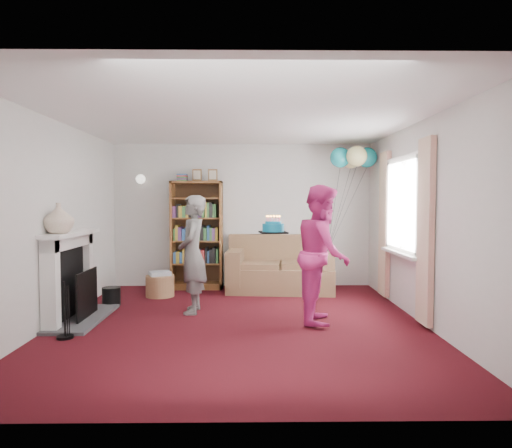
{
  "coord_description": "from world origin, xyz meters",
  "views": [
    {
      "loc": [
        0.13,
        -5.54,
        1.52
      ],
      "look_at": [
        0.21,
        0.6,
        1.2
      ],
      "focal_mm": 32.0,
      "sensor_mm": 36.0,
      "label": 1
    }
  ],
  "objects_px": {
    "bookcase": "(197,236)",
    "person_magenta": "(323,254)",
    "sofa": "(280,270)",
    "birthday_cake": "(273,228)",
    "person_striped": "(192,254)"
  },
  "relations": [
    {
      "from": "person_striped",
      "to": "person_magenta",
      "type": "bearing_deg",
      "value": 72.07
    },
    {
      "from": "bookcase",
      "to": "person_magenta",
      "type": "distance_m",
      "value": 2.87
    },
    {
      "from": "bookcase",
      "to": "birthday_cake",
      "type": "relative_size",
      "value": 6.15
    },
    {
      "from": "person_magenta",
      "to": "birthday_cake",
      "type": "relative_size",
      "value": 5.12
    },
    {
      "from": "bookcase",
      "to": "sofa",
      "type": "height_order",
      "value": "bookcase"
    },
    {
      "from": "bookcase",
      "to": "birthday_cake",
      "type": "distance_m",
      "value": 2.4
    },
    {
      "from": "sofa",
      "to": "bookcase",
      "type": "bearing_deg",
      "value": 175.85
    },
    {
      "from": "person_striped",
      "to": "person_magenta",
      "type": "height_order",
      "value": "person_magenta"
    },
    {
      "from": "person_striped",
      "to": "bookcase",
      "type": "bearing_deg",
      "value": -177.16
    },
    {
      "from": "birthday_cake",
      "to": "person_striped",
      "type": "bearing_deg",
      "value": 163.05
    },
    {
      "from": "person_striped",
      "to": "birthday_cake",
      "type": "bearing_deg",
      "value": 71.36
    },
    {
      "from": "person_striped",
      "to": "person_magenta",
      "type": "relative_size",
      "value": 0.93
    },
    {
      "from": "sofa",
      "to": "birthday_cake",
      "type": "distance_m",
      "value": 2.02
    },
    {
      "from": "sofa",
      "to": "birthday_cake",
      "type": "xyz_separation_m",
      "value": [
        -0.21,
        -1.83,
        0.82
      ]
    },
    {
      "from": "bookcase",
      "to": "person_striped",
      "type": "bearing_deg",
      "value": -85.48
    }
  ]
}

